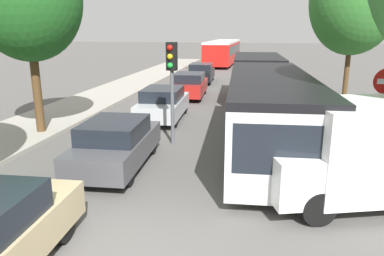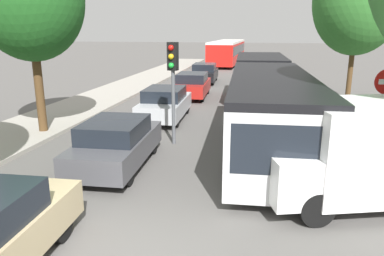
{
  "view_description": "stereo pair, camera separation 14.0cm",
  "coord_description": "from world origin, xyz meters",
  "px_view_note": "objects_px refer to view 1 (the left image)",
  "views": [
    {
      "loc": [
        1.92,
        -5.32,
        3.83
      ],
      "look_at": [
        0.2,
        4.36,
        1.2
      ],
      "focal_mm": 35.0,
      "sensor_mm": 36.0,
      "label": 1
    },
    {
      "loc": [
        2.06,
        -5.3,
        3.83
      ],
      "look_at": [
        0.2,
        4.36,
        1.2
      ],
      "focal_mm": 35.0,
      "sensor_mm": 36.0,
      "label": 2
    }
  ],
  "objects_px": {
    "city_bus_rear": "(223,51)",
    "no_entry_sign": "(384,103)",
    "queued_car_black": "(201,73)",
    "tree_right_mid": "(354,0)",
    "queued_car_red": "(190,85)",
    "traffic_light": "(172,70)",
    "queued_car_silver": "(163,104)",
    "articulated_bus": "(263,90)",
    "white_van": "(384,149)",
    "queued_car_graphite": "(116,144)"
  },
  "relations": [
    {
      "from": "city_bus_rear",
      "to": "no_entry_sign",
      "type": "relative_size",
      "value": 4.18
    },
    {
      "from": "queued_car_black",
      "to": "no_entry_sign",
      "type": "height_order",
      "value": "no_entry_sign"
    },
    {
      "from": "city_bus_rear",
      "to": "tree_right_mid",
      "type": "bearing_deg",
      "value": -156.6
    },
    {
      "from": "queued_car_red",
      "to": "traffic_light",
      "type": "relative_size",
      "value": 1.19
    },
    {
      "from": "queued_car_silver",
      "to": "queued_car_black",
      "type": "relative_size",
      "value": 1.01
    },
    {
      "from": "traffic_light",
      "to": "tree_right_mid",
      "type": "xyz_separation_m",
      "value": [
        7.2,
        8.22,
        2.63
      ]
    },
    {
      "from": "city_bus_rear",
      "to": "queued_car_silver",
      "type": "distance_m",
      "value": 25.98
    },
    {
      "from": "city_bus_rear",
      "to": "traffic_light",
      "type": "height_order",
      "value": "traffic_light"
    },
    {
      "from": "articulated_bus",
      "to": "queued_car_red",
      "type": "bearing_deg",
      "value": -146.53
    },
    {
      "from": "queued_car_silver",
      "to": "tree_right_mid",
      "type": "xyz_separation_m",
      "value": [
        8.39,
        4.84,
        4.43
      ]
    },
    {
      "from": "no_entry_sign",
      "to": "tree_right_mid",
      "type": "height_order",
      "value": "tree_right_mid"
    },
    {
      "from": "articulated_bus",
      "to": "traffic_light",
      "type": "distance_m",
      "value": 4.66
    },
    {
      "from": "tree_right_mid",
      "to": "queued_car_silver",
      "type": "bearing_deg",
      "value": -150.02
    },
    {
      "from": "queued_car_silver",
      "to": "articulated_bus",
      "type": "bearing_deg",
      "value": -92.24
    },
    {
      "from": "queued_car_black",
      "to": "articulated_bus",
      "type": "bearing_deg",
      "value": -162.01
    },
    {
      "from": "traffic_light",
      "to": "queued_car_red",
      "type": "bearing_deg",
      "value": -165.23
    },
    {
      "from": "white_van",
      "to": "articulated_bus",
      "type": "bearing_deg",
      "value": -86.36
    },
    {
      "from": "queued_car_red",
      "to": "queued_car_black",
      "type": "height_order",
      "value": "queued_car_red"
    },
    {
      "from": "city_bus_rear",
      "to": "queued_car_silver",
      "type": "xyz_separation_m",
      "value": [
        -0.08,
        -25.97,
        -0.76
      ]
    },
    {
      "from": "queued_car_black",
      "to": "traffic_light",
      "type": "relative_size",
      "value": 1.18
    },
    {
      "from": "traffic_light",
      "to": "white_van",
      "type": "bearing_deg",
      "value": 66.36
    },
    {
      "from": "city_bus_rear",
      "to": "articulated_bus",
      "type": "bearing_deg",
      "value": -169.08
    },
    {
      "from": "queued_car_black",
      "to": "white_van",
      "type": "height_order",
      "value": "white_van"
    },
    {
      "from": "white_van",
      "to": "queued_car_black",
      "type": "bearing_deg",
      "value": -86.65
    },
    {
      "from": "queued_car_graphite",
      "to": "tree_right_mid",
      "type": "bearing_deg",
      "value": -40.17
    },
    {
      "from": "queued_car_black",
      "to": "no_entry_sign",
      "type": "bearing_deg",
      "value": -157.8
    },
    {
      "from": "queued_car_black",
      "to": "traffic_light",
      "type": "height_order",
      "value": "traffic_light"
    },
    {
      "from": "white_van",
      "to": "no_entry_sign",
      "type": "xyz_separation_m",
      "value": [
        0.54,
        2.13,
        0.64
      ]
    },
    {
      "from": "articulated_bus",
      "to": "no_entry_sign",
      "type": "bearing_deg",
      "value": 30.81
    },
    {
      "from": "queued_car_red",
      "to": "no_entry_sign",
      "type": "relative_size",
      "value": 1.44
    },
    {
      "from": "white_van",
      "to": "queued_car_red",
      "type": "bearing_deg",
      "value": -78.88
    },
    {
      "from": "tree_right_mid",
      "to": "white_van",
      "type": "bearing_deg",
      "value": -97.76
    },
    {
      "from": "white_van",
      "to": "no_entry_sign",
      "type": "height_order",
      "value": "no_entry_sign"
    },
    {
      "from": "queued_car_silver",
      "to": "white_van",
      "type": "height_order",
      "value": "white_van"
    },
    {
      "from": "articulated_bus",
      "to": "queued_car_black",
      "type": "xyz_separation_m",
      "value": [
        -4.3,
        11.57,
        -0.7
      ]
    },
    {
      "from": "city_bus_rear",
      "to": "traffic_light",
      "type": "bearing_deg",
      "value": -175.9
    },
    {
      "from": "queued_car_red",
      "to": "no_entry_sign",
      "type": "bearing_deg",
      "value": -147.19
    },
    {
      "from": "queued_car_graphite",
      "to": "queued_car_red",
      "type": "xyz_separation_m",
      "value": [
        0.02,
        11.31,
        0.01
      ]
    },
    {
      "from": "queued_car_red",
      "to": "queued_car_silver",
      "type": "bearing_deg",
      "value": 176.07
    },
    {
      "from": "articulated_bus",
      "to": "traffic_light",
      "type": "relative_size",
      "value": 4.83
    },
    {
      "from": "traffic_light",
      "to": "no_entry_sign",
      "type": "distance_m",
      "value": 6.32
    },
    {
      "from": "articulated_bus",
      "to": "white_van",
      "type": "relative_size",
      "value": 3.07
    },
    {
      "from": "tree_right_mid",
      "to": "queued_car_graphite",
      "type": "bearing_deg",
      "value": -127.78
    },
    {
      "from": "queued_car_silver",
      "to": "white_van",
      "type": "distance_m",
      "value": 9.66
    },
    {
      "from": "tree_right_mid",
      "to": "city_bus_rear",
      "type": "bearing_deg",
      "value": 111.47
    },
    {
      "from": "queued_car_silver",
      "to": "traffic_light",
      "type": "bearing_deg",
      "value": -162.99
    },
    {
      "from": "city_bus_rear",
      "to": "tree_right_mid",
      "type": "height_order",
      "value": "tree_right_mid"
    },
    {
      "from": "queued_car_red",
      "to": "white_van",
      "type": "xyz_separation_m",
      "value": [
        6.65,
        -12.33,
        0.54
      ]
    },
    {
      "from": "articulated_bus",
      "to": "traffic_light",
      "type": "bearing_deg",
      "value": -44.37
    },
    {
      "from": "queued_car_graphite",
      "to": "white_van",
      "type": "xyz_separation_m",
      "value": [
        6.67,
        -1.02,
        0.55
      ]
    }
  ]
}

